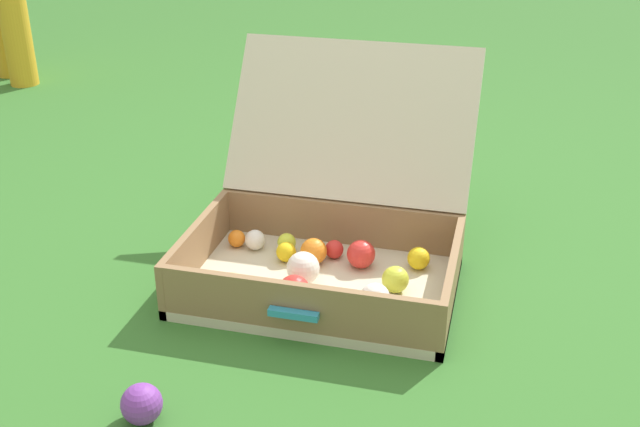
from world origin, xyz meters
TOP-DOWN VIEW (x-y plane):
  - ground_plane at (0.00, 0.00)m, footprint 16.00×16.00m
  - open_suitcase at (-0.08, 0.09)m, footprint 0.64×0.71m
  - stray_ball_on_grass at (-0.29, -0.53)m, footprint 0.08×0.08m

SIDE VIEW (x-z plane):
  - ground_plane at x=0.00m, z-range 0.00..0.00m
  - stray_ball_on_grass at x=-0.29m, z-range 0.00..0.08m
  - open_suitcase at x=-0.08m, z-range -0.14..0.37m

